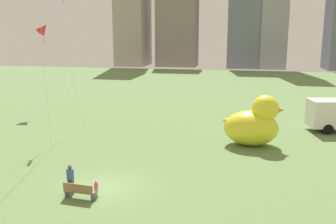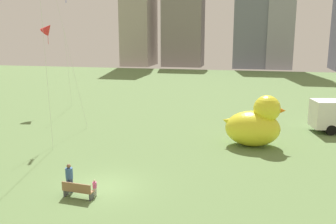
# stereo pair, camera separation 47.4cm
# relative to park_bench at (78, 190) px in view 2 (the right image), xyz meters

# --- Properties ---
(ground_plane) EXTENTS (140.00, 140.00, 0.00)m
(ground_plane) POSITION_rel_park_bench_xyz_m (0.74, 1.68, -0.48)
(ground_plane) COLOR #618049
(park_bench) EXTENTS (1.74, 0.60, 0.90)m
(park_bench) POSITION_rel_park_bench_xyz_m (0.00, 0.00, 0.00)
(park_bench) COLOR olive
(park_bench) RESTS_ON ground
(person_adult) EXTENTS (0.40, 0.40, 1.63)m
(person_adult) POSITION_rel_park_bench_xyz_m (-0.79, 0.66, 0.42)
(person_adult) COLOR #38476B
(person_adult) RESTS_ON ground
(person_child) EXTENTS (0.22, 0.22, 0.91)m
(person_child) POSITION_rel_park_bench_xyz_m (0.75, 0.53, 0.02)
(person_child) COLOR silver
(person_child) RESTS_ON ground
(giant_inflatable_duck) EXTENTS (4.84, 3.10, 4.01)m
(giant_inflatable_duck) POSITION_rel_park_bench_xyz_m (9.14, 11.83, 1.23)
(giant_inflatable_duck) COLOR yellow
(giant_inflatable_duck) RESTS_ON ground
(city_skyline) EXTENTS (63.45, 12.26, 36.22)m
(city_skyline) POSITION_rel_park_bench_xyz_m (5.54, 79.87, 13.05)
(city_skyline) COLOR #9E938C
(city_skyline) RESTS_ON ground
(kite_red) EXTENTS (3.42, 3.73, 9.87)m
(kite_red) POSITION_rel_park_bench_xyz_m (-13.58, 21.23, 8.60)
(kite_red) COLOR silver
(kite_red) RESTS_ON ground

